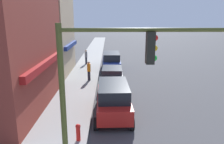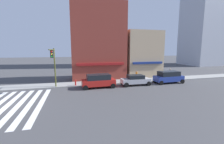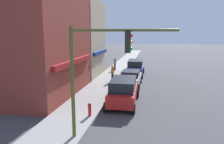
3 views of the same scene
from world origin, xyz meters
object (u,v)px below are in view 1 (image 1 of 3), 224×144
at_px(traffic_signal, 101,81).
at_px(pedestrian_orange_vest, 89,71).
at_px(sedan_silver, 112,76).
at_px(pedestrian_grey_coat, 86,57).
at_px(suv_blue, 111,61).
at_px(suv_red, 113,98).
at_px(fire_hydrant, 78,131).

distance_m(traffic_signal, pedestrian_orange_vest, 13.22).
height_order(sedan_silver, pedestrian_grey_coat, pedestrian_grey_coat).
bearing_deg(sedan_silver, suv_blue, 1.69).
xyz_separation_m(sedan_silver, pedestrian_grey_coat, (8.35, 3.08, 0.23)).
bearing_deg(suv_red, fire_hydrant, 150.39).
xyz_separation_m(suv_blue, fire_hydrant, (-14.78, 1.70, -0.42)).
distance_m(suv_red, fire_hydrant, 3.63).
xyz_separation_m(suv_red, sedan_silver, (5.75, -0.00, -0.19)).
distance_m(suv_red, pedestrian_grey_coat, 14.43).
bearing_deg(suv_blue, pedestrian_grey_coat, 49.70).
bearing_deg(pedestrian_orange_vest, sedan_silver, -5.39).
distance_m(sedan_silver, suv_blue, 5.85).
bearing_deg(suv_red, pedestrian_orange_vest, 15.41).
relative_size(suv_red, suv_blue, 1.00).
bearing_deg(traffic_signal, sedan_silver, -2.41).
bearing_deg(pedestrian_grey_coat, suv_blue, -170.01).
distance_m(pedestrian_grey_coat, pedestrian_orange_vest, 7.32).
distance_m(traffic_signal, sedan_silver, 12.12).
bearing_deg(suv_blue, suv_red, 178.86).
relative_size(traffic_signal, suv_blue, 1.19).
xyz_separation_m(traffic_signal, sedan_silver, (11.72, -0.49, -3.06)).
relative_size(suv_red, sedan_silver, 1.07).
xyz_separation_m(traffic_signal, pedestrian_grey_coat, (20.07, 2.59, -2.83)).
height_order(suv_blue, fire_hydrant, suv_blue).
relative_size(suv_red, pedestrian_grey_coat, 2.68).
height_order(sedan_silver, fire_hydrant, sedan_silver).
bearing_deg(suv_red, sedan_silver, -1.51).
bearing_deg(suv_red, traffic_signal, 173.77).
distance_m(sedan_silver, pedestrian_orange_vest, 2.37).
bearing_deg(suv_red, suv_blue, -1.51).
relative_size(traffic_signal, pedestrian_orange_vest, 3.18).
relative_size(sedan_silver, fire_hydrant, 5.29).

